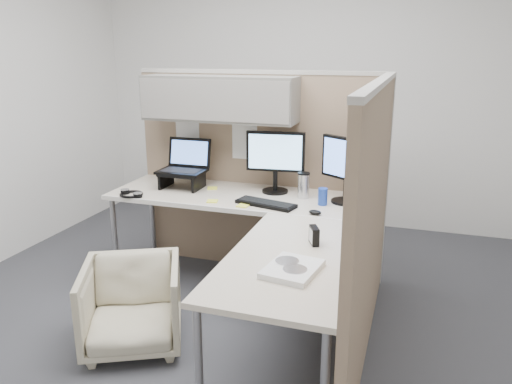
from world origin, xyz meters
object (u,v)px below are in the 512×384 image
(monitor_left, at_px, (275,157))
(keyboard, at_px, (266,204))
(desk, at_px, (254,221))
(office_chair, at_px, (132,301))

(monitor_left, xyz_separation_m, keyboard, (0.03, -0.34, -0.26))
(desk, bearing_deg, keyboard, 85.57)
(desk, relative_size, office_chair, 3.37)
(desk, xyz_separation_m, office_chair, (-0.59, -0.59, -0.39))
(office_chair, bearing_deg, keyboard, 27.03)
(office_chair, height_order, monitor_left, monitor_left)
(desk, relative_size, keyboard, 4.65)
(keyboard, bearing_deg, desk, -80.84)
(desk, relative_size, monitor_left, 4.29)
(desk, distance_m, keyboard, 0.23)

